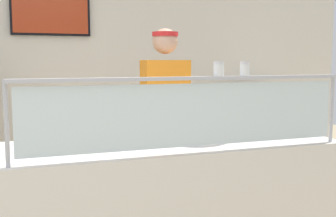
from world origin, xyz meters
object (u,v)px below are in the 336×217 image
(pepper_flake_shaker, at_px, (245,70))
(pizza_box_stack, at_px, (262,99))
(pizza_server, at_px, (200,135))
(pizza_tray, at_px, (195,138))
(worker_figure, at_px, (166,119))
(parmesan_shaker, at_px, (219,70))

(pepper_flake_shaker, height_order, pizza_box_stack, pepper_flake_shaker)
(pizza_server, height_order, pepper_flake_shaker, pepper_flake_shaker)
(pizza_server, height_order, pizza_box_stack, pizza_box_stack)
(pizza_tray, relative_size, worker_figure, 0.26)
(pizza_tray, height_order, pizza_server, pizza_server)
(worker_figure, height_order, pizza_box_stack, worker_figure)
(parmesan_shaker, bearing_deg, pizza_server, 85.76)
(pizza_server, relative_size, parmesan_shaker, 3.14)
(pizza_server, bearing_deg, pizza_tray, 157.73)
(pizza_server, height_order, worker_figure, worker_figure)
(pizza_server, bearing_deg, pepper_flake_shaker, -52.12)
(pepper_flake_shaker, relative_size, worker_figure, 0.05)
(pizza_server, distance_m, worker_figure, 0.72)
(pizza_tray, bearing_deg, pizza_box_stack, 47.57)
(pizza_server, relative_size, pizza_box_stack, 0.54)
(pizza_tray, distance_m, pepper_flake_shaker, 0.61)
(pizza_tray, bearing_deg, pepper_flake_shaker, -61.87)
(pepper_flake_shaker, distance_m, pizza_box_stack, 2.73)
(pizza_tray, xyz_separation_m, pepper_flake_shaker, (0.18, -0.34, 0.47))
(worker_figure, bearing_deg, pepper_flake_shaker, -82.08)
(pizza_box_stack, bearing_deg, parmesan_shaker, -127.70)
(parmesan_shaker, bearing_deg, pepper_flake_shaker, 0.00)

